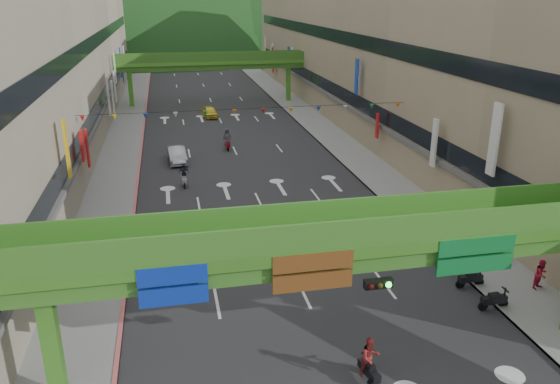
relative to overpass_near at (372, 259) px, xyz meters
name	(u,v)px	position (x,y,z in m)	size (l,w,h in m)	color
road_slab	(224,128)	(-0.93, 44.62, -5.20)	(18.00, 140.00, 0.02)	#28282B
sidewalk_left	(126,132)	(-11.93, 44.62, -5.13)	(4.00, 140.00, 0.15)	gray
sidewalk_right	(315,123)	(10.07, 44.62, -5.13)	(4.00, 140.00, 0.15)	gray
curb_left	(144,131)	(-10.03, 44.62, -5.12)	(0.20, 140.00, 0.18)	#CC5959
curb_right	(300,124)	(8.17, 44.62, -5.12)	(0.20, 140.00, 0.18)	gray
building_row_left	(38,47)	(-19.86, 44.62, 4.25)	(12.80, 95.00, 19.00)	#9E937F
building_row_right	(383,41)	(18.00, 44.62, 4.25)	(12.80, 95.00, 19.00)	gray
overpass_near	(372,259)	(0.00, 0.00, 0.00)	(28.00, 12.27, 7.10)	#4C9E2D
overpass_far	(211,65)	(-0.93, 59.62, 0.20)	(28.00, 2.20, 7.10)	#4C9E2D
hill_left	(133,46)	(-15.93, 154.62, -5.21)	(168.00, 140.00, 112.00)	#1C4419
hill_right	(255,39)	(24.07, 174.62, -5.21)	(208.00, 176.00, 128.00)	#1C4419
bunting_string	(249,112)	(-0.93, 24.62, 0.75)	(26.00, 0.36, 0.47)	black
scooter_rider_near	(265,229)	(-1.74, 13.22, -4.34)	(0.69, 1.59, 1.90)	black
scooter_rider_mid	(370,360)	(-0.04, -0.57, -4.16)	(0.91, 1.59, 2.04)	black
scooter_rider_left	(184,176)	(-6.28, 24.94, -4.30)	(0.89, 1.60, 1.84)	gray
scooter_rider_far	(227,139)	(-1.60, 35.15, -4.08)	(0.93, 1.60, 2.20)	maroon
parked_scooter_row	(441,251)	(7.87, 8.76, -4.68)	(1.60, 11.55, 1.08)	black
car_silver	(177,155)	(-6.65, 31.86, -4.48)	(1.53, 4.38, 1.44)	#A8A8AF
car_yellow	(210,112)	(-2.04, 50.91, -4.52)	(1.62, 4.02, 1.37)	yellow
pedestrian_red	(541,277)	(11.27, 4.42, -4.40)	(0.79, 0.61, 1.62)	#AF132F
pedestrian_dark	(433,225)	(8.87, 11.84, -4.39)	(0.96, 0.40, 1.64)	black
pedestrian_blue	(493,240)	(11.27, 8.83, -4.28)	(0.87, 0.56, 1.85)	#333958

